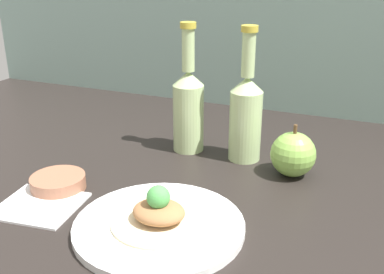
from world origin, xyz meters
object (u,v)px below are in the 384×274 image
(apple, at_px, (293,154))
(dipping_bowl, at_px, (58,183))
(cider_bottle_right, at_px, (246,113))
(plated_food, at_px, (159,212))
(cider_bottle_left, at_px, (188,106))
(plate, at_px, (159,225))

(apple, relative_size, dipping_bowl, 1.05)
(cider_bottle_right, relative_size, dipping_bowl, 2.79)
(dipping_bowl, bearing_deg, plated_food, -11.66)
(cider_bottle_right, xyz_separation_m, dipping_bowl, (-0.27, -0.26, -0.09))
(cider_bottle_left, xyz_separation_m, cider_bottle_right, (0.13, 0.00, 0.00))
(plate, relative_size, cider_bottle_right, 0.96)
(cider_bottle_right, bearing_deg, apple, -20.04)
(apple, bearing_deg, cider_bottle_right, 159.96)
(cider_bottle_right, xyz_separation_m, apple, (0.11, -0.04, -0.06))
(cider_bottle_right, height_order, dipping_bowl, cider_bottle_right)
(plated_food, height_order, dipping_bowl, plated_food)
(plate, bearing_deg, cider_bottle_right, 82.26)
(cider_bottle_right, height_order, apple, cider_bottle_right)
(plate, relative_size, apple, 2.56)
(plate, relative_size, plated_food, 1.78)
(plate, distance_m, dipping_bowl, 0.23)
(plated_food, height_order, cider_bottle_right, cider_bottle_right)
(plated_food, bearing_deg, cider_bottle_right, 82.26)
(cider_bottle_left, bearing_deg, dipping_bowl, -118.77)
(cider_bottle_left, xyz_separation_m, dipping_bowl, (-0.14, -0.26, -0.09))
(cider_bottle_right, bearing_deg, plate, -97.74)
(cider_bottle_left, height_order, dipping_bowl, cider_bottle_left)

